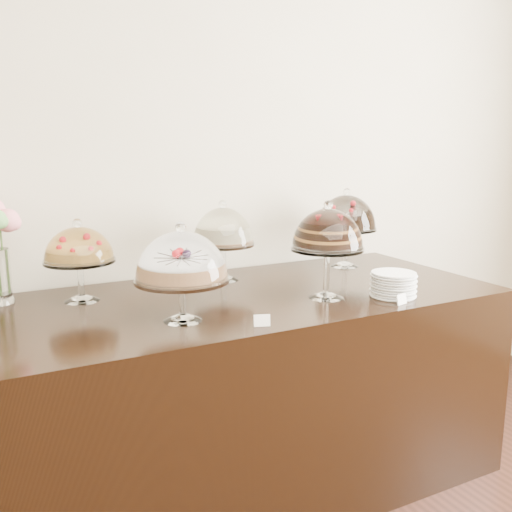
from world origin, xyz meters
name	(u,v)px	position (x,y,z in m)	size (l,w,h in m)	color
wall_back	(187,154)	(0.00, 3.00, 1.50)	(5.00, 0.04, 3.00)	beige
display_counter	(251,389)	(0.08, 2.45, 0.45)	(2.20, 1.00, 0.90)	black
cake_stand_sugar_sponge	(181,261)	(-0.32, 2.23, 1.13)	(0.35, 0.35, 0.38)	white
cake_stand_choco_layer	(328,233)	(0.34, 2.25, 1.18)	(0.31, 0.31, 0.42)	white
cake_stand_cheesecake	(223,230)	(0.08, 2.74, 1.15)	(0.30, 0.30, 0.39)	white
cake_stand_dark_choco	(346,216)	(0.78, 2.72, 1.17)	(0.32, 0.32, 0.42)	white
cake_stand_fruit_tart	(79,249)	(-0.61, 2.68, 1.12)	(0.29, 0.29, 0.35)	white
plate_stack	(393,284)	(0.61, 2.13, 0.95)	(0.19, 0.19, 0.10)	white
price_card_left	(262,321)	(-0.09, 2.03, 0.92)	(0.06, 0.01, 0.04)	white
price_card_right	(402,299)	(0.55, 2.02, 0.92)	(0.06, 0.01, 0.04)	white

